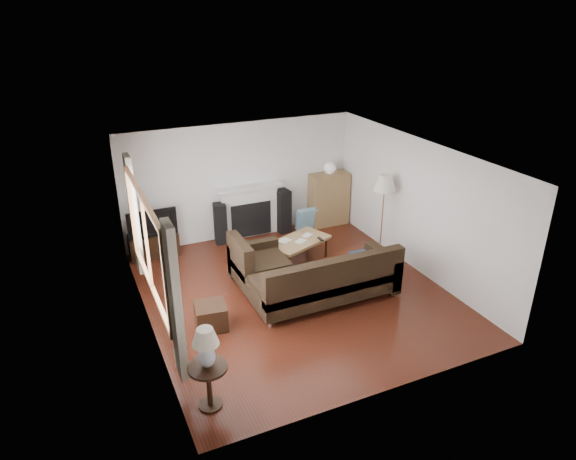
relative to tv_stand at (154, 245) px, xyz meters
name	(u,v)px	position (x,y,z in m)	size (l,w,h in m)	color
room	(295,228)	(1.96, -2.50, 1.01)	(5.10, 5.60, 2.54)	#4A1C10
window	(147,243)	(-0.49, -2.70, 1.31)	(0.12, 2.74, 1.54)	brown
curtain_near	(175,303)	(-0.44, -4.22, 1.16)	(0.10, 0.35, 2.10)	beige
curtain_far	(134,215)	(-0.44, -1.18, 1.16)	(0.10, 0.35, 2.10)	beige
fireplace	(250,211)	(2.11, 0.14, 0.34)	(1.40, 0.26, 1.15)	white
tv_stand	(154,245)	(0.00, 0.00, 0.00)	(0.95, 0.43, 0.48)	black
television	(151,221)	(0.00, 0.00, 0.51)	(0.96, 0.13, 0.55)	black
speaker_left	(220,223)	(1.42, 0.05, 0.20)	(0.24, 0.29, 0.87)	black
speaker_right	(283,211)	(2.86, 0.05, 0.25)	(0.27, 0.32, 0.97)	black
bookshelf	(329,199)	(3.98, 0.01, 0.36)	(0.87, 0.42, 1.20)	olive
globe_lamp	(330,168)	(3.98, 0.01, 1.09)	(0.26, 0.26, 0.26)	white
sectional_sofa	(325,277)	(2.33, -2.90, 0.20)	(2.74, 2.00, 0.88)	black
coffee_table	(299,251)	(2.55, -1.43, 0.00)	(1.21, 0.66, 0.47)	#A27E4D
footstool	(211,316)	(0.32, -2.89, -0.04)	(0.48, 0.48, 0.40)	black
floor_lamp	(382,216)	(4.17, -1.84, 0.61)	(0.44, 0.44, 1.70)	#B1743D
side_table	(209,386)	(-0.19, -4.56, 0.07)	(0.50, 0.50, 0.62)	black
table_lamp	(206,348)	(-0.19, -4.56, 0.65)	(0.33, 0.33, 0.54)	silver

